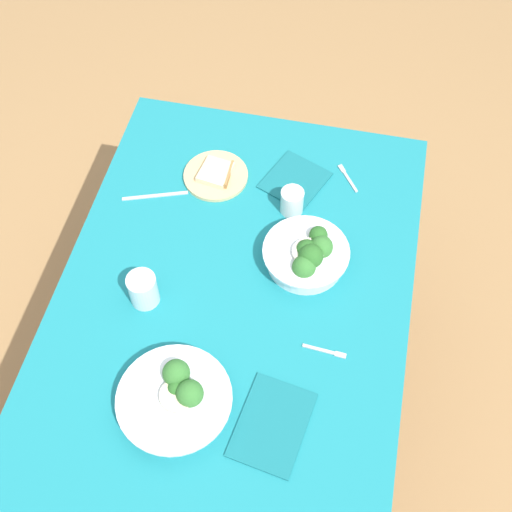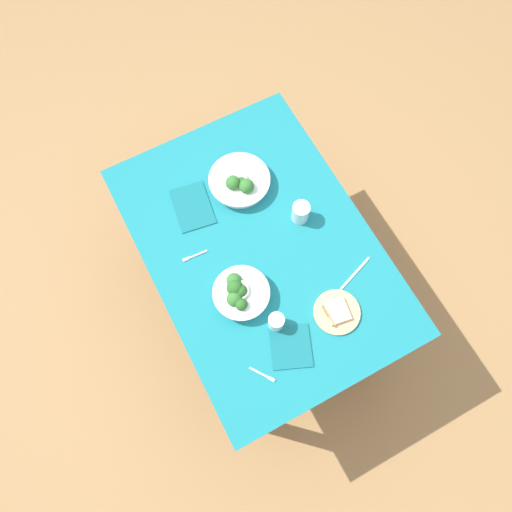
{
  "view_description": "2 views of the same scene",
  "coord_description": "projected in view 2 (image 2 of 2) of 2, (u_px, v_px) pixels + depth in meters",
  "views": [
    {
      "loc": [
        -0.83,
        -0.24,
        2.22
      ],
      "look_at": [
        0.12,
        -0.04,
        0.75
      ],
      "focal_mm": 46.86,
      "sensor_mm": 36.0,
      "label": 1
    },
    {
      "loc": [
        0.68,
        -0.38,
        2.7
      ],
      "look_at": [
        0.04,
        -0.04,
        0.75
      ],
      "focal_mm": 35.52,
      "sensor_mm": 36.0,
      "label": 2
    }
  ],
  "objects": [
    {
      "name": "table_knife_left",
      "position": [
        355.0,
        273.0,
        2.09
      ],
      "size": [
        0.07,
        0.18,
        0.0
      ],
      "primitive_type": "cube",
      "rotation": [
        0.0,
        0.0,
        1.91
      ],
      "color": "#B7B7BC",
      "rests_on": "dining_table"
    },
    {
      "name": "water_glass_center",
      "position": [
        301.0,
        212.0,
        2.14
      ],
      "size": [
        0.08,
        0.08,
        0.1
      ],
      "primitive_type": "cylinder",
      "color": "silver",
      "rests_on": "dining_table"
    },
    {
      "name": "broccoli_bowl_far",
      "position": [
        240.0,
        182.0,
        2.21
      ],
      "size": [
        0.27,
        0.27,
        0.1
      ],
      "color": "white",
      "rests_on": "dining_table"
    },
    {
      "name": "water_glass_side",
      "position": [
        276.0,
        322.0,
        1.98
      ],
      "size": [
        0.06,
        0.06,
        0.08
      ],
      "primitive_type": "cylinder",
      "color": "silver",
      "rests_on": "dining_table"
    },
    {
      "name": "napkin_folded_lower",
      "position": [
        291.0,
        347.0,
        1.98
      ],
      "size": [
        0.22,
        0.21,
        0.01
      ],
      "primitive_type": "cube",
      "rotation": [
        0.0,
        0.0,
        -0.4
      ],
      "color": "#156870",
      "rests_on": "dining_table"
    },
    {
      "name": "ground_plane",
      "position": [
        259.0,
        295.0,
        2.8
      ],
      "size": [
        6.0,
        6.0,
        0.0
      ],
      "primitive_type": "plane",
      "color": "#9E7547"
    },
    {
      "name": "dining_table",
      "position": [
        260.0,
        257.0,
        2.24
      ],
      "size": [
        1.33,
        0.92,
        0.71
      ],
      "color": "#197A84",
      "rests_on": "ground_plane"
    },
    {
      "name": "bread_side_plate",
      "position": [
        337.0,
        312.0,
        2.03
      ],
      "size": [
        0.19,
        0.19,
        0.03
      ],
      "color": "#D6B27A",
      "rests_on": "dining_table"
    },
    {
      "name": "fork_by_far_bowl",
      "position": [
        194.0,
        256.0,
        2.12
      ],
      "size": [
        0.02,
        0.11,
        0.0
      ],
      "rotation": [
        0.0,
        0.0,
        4.64
      ],
      "color": "#B7B7BC",
      "rests_on": "dining_table"
    },
    {
      "name": "fork_by_near_bowl",
      "position": [
        263.0,
        375.0,
        1.95
      ],
      "size": [
        0.1,
        0.07,
        0.0
      ],
      "rotation": [
        0.0,
        0.0,
        0.61
      ],
      "color": "#B7B7BC",
      "rests_on": "dining_table"
    },
    {
      "name": "broccoli_bowl_near",
      "position": [
        240.0,
        293.0,
        2.02
      ],
      "size": [
        0.23,
        0.23,
        0.1
      ],
      "color": "white",
      "rests_on": "dining_table"
    },
    {
      "name": "napkin_folded_upper",
      "position": [
        193.0,
        207.0,
        2.2
      ],
      "size": [
        0.24,
        0.19,
        0.01
      ],
      "primitive_type": "cube",
      "rotation": [
        0.0,
        0.0,
        -0.15
      ],
      "color": "#156870",
      "rests_on": "dining_table"
    }
  ]
}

